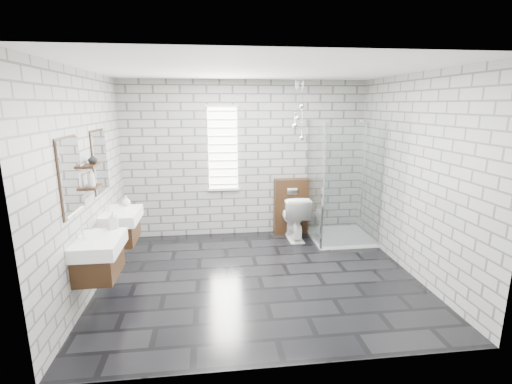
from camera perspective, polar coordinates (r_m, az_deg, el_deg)
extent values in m
cube|color=black|center=(5.20, 0.46, -12.96)|extent=(4.20, 3.60, 0.02)
cube|color=white|center=(4.68, 0.53, 18.47)|extent=(4.20, 3.60, 0.02)
cube|color=#9E9E99|center=(6.53, -1.58, 5.03)|extent=(4.20, 0.02, 2.70)
cube|color=#9E9E99|center=(3.02, 4.96, -4.85)|extent=(4.20, 0.02, 2.70)
cube|color=#9E9E99|center=(4.95, -24.53, 1.15)|extent=(0.02, 3.60, 2.70)
cube|color=#9E9E99|center=(5.44, 23.13, 2.29)|extent=(0.02, 3.60, 2.70)
cube|color=#382211|center=(4.59, -23.01, -10.09)|extent=(0.42, 0.62, 0.30)
cube|color=silver|center=(4.53, -20.58, -9.79)|extent=(0.02, 0.35, 0.01)
cube|color=white|center=(4.50, -22.96, -7.46)|extent=(0.47, 0.70, 0.15)
cylinder|color=silver|center=(4.50, -25.02, -5.83)|extent=(0.04, 0.04, 0.12)
cylinder|color=silver|center=(4.47, -24.47, -5.23)|extent=(0.10, 0.02, 0.02)
cube|color=white|center=(4.37, -26.61, 2.15)|extent=(0.03, 0.55, 0.80)
cube|color=#382211|center=(4.37, -26.76, 2.14)|extent=(0.01, 0.59, 0.84)
cube|color=#382211|center=(5.57, -20.03, -5.73)|extent=(0.42, 0.62, 0.30)
cube|color=silver|center=(5.52, -18.02, -5.42)|extent=(0.02, 0.35, 0.01)
cube|color=white|center=(5.50, -19.96, -3.51)|extent=(0.47, 0.70, 0.15)
cylinder|color=silver|center=(5.50, -21.65, -2.18)|extent=(0.04, 0.04, 0.12)
cylinder|color=silver|center=(5.47, -21.18, -1.67)|extent=(0.10, 0.02, 0.02)
cube|color=white|center=(5.39, -22.86, 4.38)|extent=(0.03, 0.55, 0.80)
cube|color=#382211|center=(5.39, -22.99, 4.37)|extent=(0.01, 0.59, 0.84)
cube|color=#382211|center=(4.88, -23.77, 0.71)|extent=(0.14, 0.30, 0.03)
cube|color=#382211|center=(4.84, -24.06, 3.72)|extent=(0.14, 0.30, 0.03)
cube|color=white|center=(6.45, -5.13, 6.68)|extent=(0.50, 0.02, 1.40)
cube|color=silver|center=(6.39, -5.26, 13.09)|extent=(0.56, 0.04, 0.04)
cube|color=silver|center=(6.56, -5.00, 0.40)|extent=(0.56, 0.04, 0.04)
cube|color=silver|center=(6.53, -5.01, 1.16)|extent=(0.48, 0.01, 0.02)
cube|color=silver|center=(6.51, -5.04, 2.37)|extent=(0.48, 0.01, 0.02)
cube|color=silver|center=(6.48, -5.06, 3.58)|extent=(0.48, 0.01, 0.02)
cube|color=silver|center=(6.46, -5.09, 4.81)|extent=(0.48, 0.01, 0.02)
cube|color=silver|center=(6.44, -5.11, 6.04)|extent=(0.48, 0.01, 0.02)
cube|color=silver|center=(6.42, -5.14, 7.28)|extent=(0.48, 0.01, 0.02)
cube|color=silver|center=(6.41, -5.17, 8.52)|extent=(0.48, 0.01, 0.02)
cube|color=silver|center=(6.40, -5.19, 9.77)|extent=(0.48, 0.01, 0.02)
cube|color=silver|center=(6.39, -5.22, 11.02)|extent=(0.48, 0.01, 0.03)
cube|color=silver|center=(6.39, -5.25, 12.28)|extent=(0.48, 0.01, 0.03)
cube|color=#382211|center=(6.72, 5.37, -2.20)|extent=(0.60, 0.20, 1.00)
cube|color=silver|center=(6.54, 5.62, 0.09)|extent=(0.18, 0.01, 0.12)
cube|color=white|center=(6.71, 12.75, -6.71)|extent=(1.00, 1.00, 0.06)
cube|color=silver|center=(5.99, 14.79, 0.74)|extent=(1.00, 0.01, 2.00)
cube|color=silver|center=(6.29, 9.01, 1.60)|extent=(0.01, 1.00, 2.00)
cube|color=silver|center=(5.83, 10.31, 0.62)|extent=(0.03, 0.03, 2.00)
cube|color=silver|center=(6.19, 18.93, 0.84)|extent=(0.03, 0.03, 2.00)
cylinder|color=silver|center=(6.77, 16.16, 2.67)|extent=(0.02, 0.02, 1.80)
cylinder|color=silver|center=(6.64, 16.04, 10.48)|extent=(0.14, 0.14, 0.02)
sphere|color=silver|center=(6.04, 5.97, 10.15)|extent=(0.09, 0.09, 0.09)
cylinder|color=silver|center=(6.03, 6.06, 13.86)|extent=(0.01, 0.01, 0.69)
sphere|color=silver|center=(6.15, 7.03, 8.28)|extent=(0.09, 0.09, 0.09)
cylinder|color=silver|center=(6.12, 7.16, 12.87)|extent=(0.01, 0.01, 0.89)
sphere|color=silver|center=(6.22, 6.36, 11.29)|extent=(0.09, 0.09, 0.09)
cylinder|color=silver|center=(6.21, 6.44, 14.36)|extent=(0.01, 0.01, 0.58)
sphere|color=silver|center=(6.16, 6.12, 9.91)|extent=(0.09, 0.09, 0.09)
cylinder|color=silver|center=(6.15, 6.21, 13.69)|extent=(0.01, 0.01, 0.72)
sphere|color=silver|center=(6.21, 7.02, 13.02)|extent=(0.09, 0.09, 0.09)
cylinder|color=silver|center=(6.21, 7.09, 15.22)|extent=(0.01, 0.01, 0.39)
imported|color=white|center=(6.49, 5.86, -3.79)|extent=(0.44, 0.76, 0.78)
imported|color=#B2B2B2|center=(4.72, -21.12, -3.99)|extent=(0.12, 0.12, 0.22)
imported|color=#B2B2B2|center=(5.72, -19.34, -1.27)|extent=(0.15, 0.15, 0.15)
imported|color=#B2B2B2|center=(4.79, -24.05, 2.07)|extent=(0.09, 0.09, 0.23)
imported|color=#B2B2B2|center=(4.88, -23.84, 4.67)|extent=(0.14, 0.14, 0.11)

